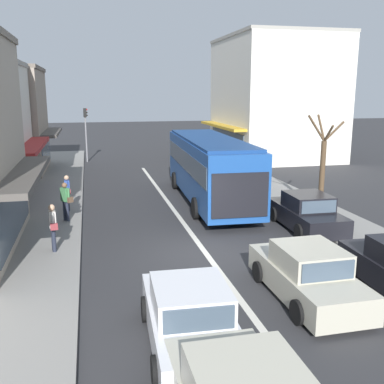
# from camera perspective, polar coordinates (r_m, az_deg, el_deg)

# --- Properties ---
(ground_plane) EXTENTS (140.00, 140.00, 0.00)m
(ground_plane) POSITION_cam_1_polar(r_m,az_deg,el_deg) (15.71, 1.65, -7.63)
(ground_plane) COLOR #2D2D30
(lane_centre_line) EXTENTS (0.20, 28.00, 0.01)m
(lane_centre_line) POSITION_cam_1_polar(r_m,az_deg,el_deg) (19.41, -1.33, -3.63)
(lane_centre_line) COLOR silver
(lane_centre_line) RESTS_ON ground
(sidewalk_left) EXTENTS (5.20, 44.00, 0.14)m
(sidewalk_left) POSITION_cam_1_polar(r_m,az_deg,el_deg) (21.18, -20.84, -2.90)
(sidewalk_left) COLOR gray
(sidewalk_left) RESTS_ON ground
(kerb_right) EXTENTS (2.80, 44.00, 0.12)m
(kerb_right) POSITION_cam_1_polar(r_m,az_deg,el_deg) (23.19, 12.82, -1.10)
(kerb_right) COLOR gray
(kerb_right) RESTS_ON ground
(building_right_far) EXTENTS (9.26, 10.51, 9.85)m
(building_right_far) POSITION_cam_1_polar(r_m,az_deg,el_deg) (38.68, 10.44, 11.66)
(building_right_far) COLOR silver
(building_right_far) RESTS_ON ground
(city_bus) EXTENTS (3.08, 10.96, 3.23)m
(city_bus) POSITION_cam_1_polar(r_m,az_deg,el_deg) (22.34, 2.22, 3.46)
(city_bus) COLOR #1E4C99
(city_bus) RESTS_ON ground
(sedan_queue_gap_filler) EXTENTS (2.03, 4.27, 1.47)m
(sedan_queue_gap_filler) POSITION_cam_1_polar(r_m,az_deg,el_deg) (10.04, -0.27, -15.76)
(sedan_queue_gap_filler) COLOR silver
(sedan_queue_gap_filler) RESTS_ON ground
(sedan_adjacent_lane_trail) EXTENTS (1.92, 4.21, 1.47)m
(sedan_adjacent_lane_trail) POSITION_cam_1_polar(r_m,az_deg,el_deg) (12.54, 14.44, -10.17)
(sedan_adjacent_lane_trail) COLOR #B7B29E
(sedan_adjacent_lane_trail) RESTS_ON ground
(parked_sedan_kerb_second) EXTENTS (1.97, 4.24, 1.47)m
(parked_sedan_kerb_second) POSITION_cam_1_polar(r_m,az_deg,el_deg) (18.66, 14.32, -2.60)
(parked_sedan_kerb_second) COLOR black
(parked_sedan_kerb_second) RESTS_ON ground
(traffic_light_downstreet) EXTENTS (0.33, 0.24, 4.20)m
(traffic_light_downstreet) POSITION_cam_1_polar(r_m,az_deg,el_deg) (36.22, -13.35, 8.20)
(traffic_light_downstreet) COLOR gray
(traffic_light_downstreet) RESTS_ON ground
(street_tree_right) EXTENTS (1.79, 1.42, 4.45)m
(street_tree_right) POSITION_cam_1_polar(r_m,az_deg,el_deg) (21.06, 16.23, 2.96)
(street_tree_right) COLOR brown
(street_tree_right) RESTS_ON ground
(pedestrian_with_handbag_near) EXTENTS (0.53, 0.58, 1.63)m
(pedestrian_with_handbag_near) POSITION_cam_1_polar(r_m,az_deg,el_deg) (19.38, -15.75, -0.89)
(pedestrian_with_handbag_near) COLOR #232838
(pedestrian_with_handbag_near) RESTS_ON sidewalk_left
(pedestrian_browsing_midblock) EXTENTS (0.29, 0.65, 1.63)m
(pedestrian_browsing_midblock) POSITION_cam_1_polar(r_m,az_deg,el_deg) (21.02, -15.56, 0.16)
(pedestrian_browsing_midblock) COLOR #232838
(pedestrian_browsing_midblock) RESTS_ON sidewalk_left
(pedestrian_far_walker) EXTENTS (0.33, 0.65, 1.63)m
(pedestrian_far_walker) POSITION_cam_1_polar(r_m,az_deg,el_deg) (15.82, -17.27, -3.99)
(pedestrian_far_walker) COLOR #232838
(pedestrian_far_walker) RESTS_ON sidewalk_left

